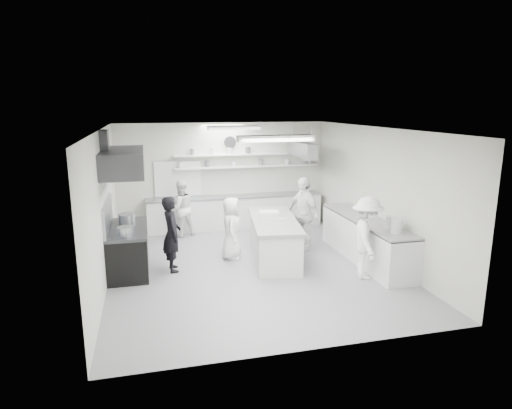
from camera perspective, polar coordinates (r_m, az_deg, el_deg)
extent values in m
cube|color=gray|center=(9.80, -0.62, -8.10)|extent=(6.00, 7.00, 0.02)
cube|color=white|center=(9.16, -0.67, 9.83)|extent=(6.00, 7.00, 0.02)
cube|color=beige|center=(12.74, -4.28, 3.81)|extent=(6.00, 0.04, 3.00)
cube|color=beige|center=(6.13, 6.95, -6.19)|extent=(6.00, 0.04, 3.00)
cube|color=beige|center=(9.17, -19.21, -0.43)|extent=(0.04, 7.00, 3.00)
cube|color=beige|center=(10.46, 15.57, 1.39)|extent=(0.04, 7.00, 3.00)
cube|color=black|center=(9.80, -16.23, -5.76)|extent=(0.80, 1.80, 0.90)
cube|color=#35363A|center=(9.39, -16.95, 5.31)|extent=(0.85, 2.00, 0.50)
cube|color=silver|center=(12.71, -2.64, -0.97)|extent=(5.00, 0.60, 0.92)
cube|color=silver|center=(12.71, -1.08, 4.96)|extent=(4.20, 0.26, 0.04)
cube|color=silver|center=(12.67, -1.09, 6.53)|extent=(4.20, 0.26, 0.04)
cube|color=black|center=(12.58, -10.12, 3.30)|extent=(1.30, 0.04, 1.00)
cylinder|color=white|center=(12.62, -3.42, 8.08)|extent=(0.32, 0.05, 0.32)
cube|color=silver|center=(10.37, 14.08, -4.50)|extent=(0.74, 3.30, 0.94)
cube|color=#969BA3|center=(12.09, 6.02, 7.11)|extent=(0.30, 1.60, 0.40)
cube|color=silver|center=(7.43, 2.56, 8.58)|extent=(1.30, 0.25, 0.10)
cube|color=silver|center=(10.93, -2.87, 9.93)|extent=(1.30, 0.25, 0.10)
cube|color=silver|center=(10.14, 2.33, -4.62)|extent=(1.27, 2.55, 0.90)
cylinder|color=#969BA3|center=(9.82, -16.41, -2.03)|extent=(0.34, 0.34, 0.30)
imported|color=black|center=(9.49, -10.88, -3.77)|extent=(0.44, 0.62, 1.63)
imported|color=white|center=(11.98, -9.74, -0.48)|extent=(0.88, 0.76, 1.54)
imported|color=white|center=(10.11, -3.20, -3.09)|extent=(0.60, 0.79, 1.44)
imported|color=white|center=(10.76, 6.15, -1.18)|extent=(0.77, 1.14, 1.80)
imported|color=white|center=(9.22, 14.16, -4.23)|extent=(0.95, 1.24, 1.70)
imported|color=#969BA3|center=(9.98, 1.11, -2.03)|extent=(0.28, 0.28, 0.06)
imported|color=silver|center=(9.96, 3.27, -2.07)|extent=(0.21, 0.21, 0.06)
imported|color=silver|center=(10.24, 13.62, -1.78)|extent=(0.30, 0.30, 0.06)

